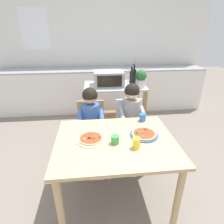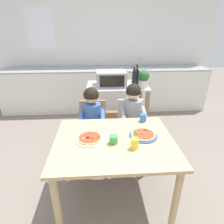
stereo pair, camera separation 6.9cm
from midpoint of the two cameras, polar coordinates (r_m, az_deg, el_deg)
The scene contains 19 objects.
ground_plane at distance 3.11m, azimuth -0.40°, elevation -8.51°, with size 11.37×11.37×0.00m, color slate.
back_wall_tiled at distance 4.38m, azimuth -2.02°, elevation 20.02°, with size 4.81×0.13×2.70m.
kitchen_counter at distance 4.15m, azimuth -1.56°, elevation 7.04°, with size 4.33×0.60×1.09m.
kitchen_island_cart at distance 3.04m, azimuth 2.21°, elevation 2.93°, with size 0.94×0.59×0.87m.
toaster_oven at distance 2.90m, azimuth 0.47°, elevation 10.19°, with size 0.45×0.35×0.22m.
bottle_brown_beer at distance 3.18m, azimuth 7.92°, elevation 11.38°, with size 0.06×0.06×0.27m.
bottle_slim_sauce at distance 2.95m, azimuth 8.19°, elevation 10.46°, with size 0.07×0.07×0.31m.
bottle_clear_vinegar at distance 2.76m, azimuth 7.40°, elevation 9.81°, with size 0.06×0.06×0.32m.
potted_herb_plant at distance 2.82m, azimuth 10.27°, elevation 10.01°, with size 0.16×0.16×0.26m.
dining_table at distance 1.82m, azimuth 1.76°, elevation -11.44°, with size 1.10×0.89×0.74m.
dining_chair_left at distance 2.51m, azimuth -5.04°, elevation -4.56°, with size 0.36×0.36×0.81m.
dining_chair_right at distance 2.55m, azimuth 6.53°, elevation -4.10°, with size 0.36×0.36×0.81m.
child_in_blue_striped_shirt at distance 2.32m, azimuth -5.24°, elevation -2.15°, with size 0.32×0.42×1.03m.
child_in_grey_shirt at distance 2.36m, azimuth 7.25°, elevation -1.31°, with size 0.32×0.42×1.06m.
pizza_plate_white at distance 1.77m, azimuth -5.65°, elevation -7.97°, with size 0.28×0.28×0.03m.
pizza_plate_blue_rimmed at distance 1.84m, azimuth 10.55°, elevation -6.85°, with size 0.27×0.27×0.03m.
drinking_cup_green at distance 1.70m, azimuth 1.66°, elevation -8.38°, with size 0.08×0.08×0.08m, color green.
drinking_cup_blue at distance 2.10m, azimuth 10.38°, elevation -1.77°, with size 0.07×0.07×0.08m, color blue.
drinking_cup_yellow at distance 1.64m, azimuth 8.09°, elevation -9.45°, with size 0.07×0.07×0.10m, color yellow.
Camera 2 is at (-0.12, -1.47, 1.70)m, focal length 30.07 mm.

